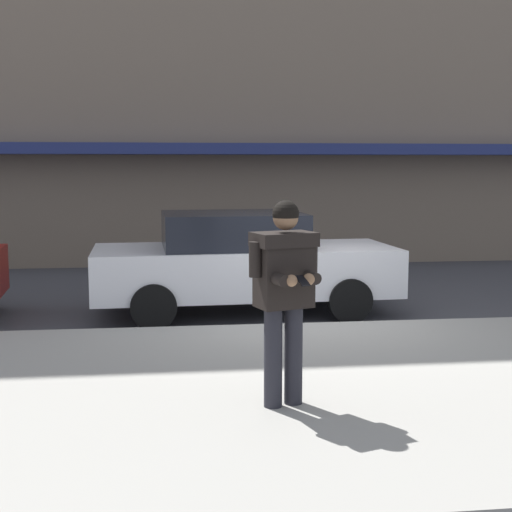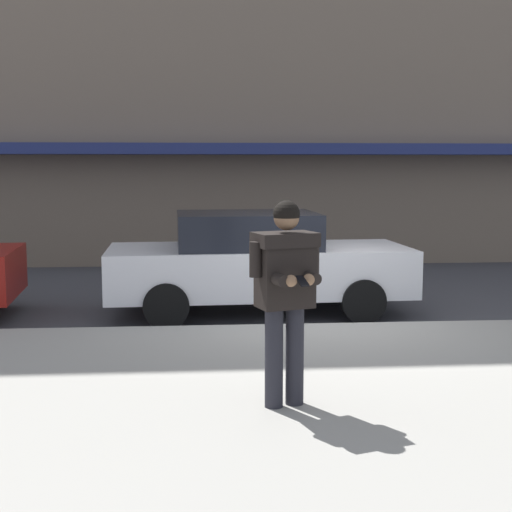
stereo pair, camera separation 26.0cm
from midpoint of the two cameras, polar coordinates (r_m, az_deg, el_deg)
The scene contains 5 objects.
ground_plane at distance 9.87m, azimuth 3.55°, elevation -5.88°, with size 80.00×80.00×0.00m, color #3D3D42.
sidewalk at distance 7.48m, azimuth 15.35°, elevation -9.87°, with size 32.00×5.30×0.14m, color #99968E.
curb_paint_line at distance 10.14m, azimuth 9.08°, elevation -5.58°, with size 28.00×0.12×0.01m, color silver.
parked_sedan_mid at distance 10.77m, azimuth -1.82°, elevation -0.49°, with size 4.57×2.07×1.54m.
man_texting_on_phone at distance 6.14m, azimuth 1.07°, elevation -2.00°, with size 0.62×0.64×1.81m.
Camera 1 is at (-1.91, -9.43, 2.23)m, focal length 50.00 mm.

